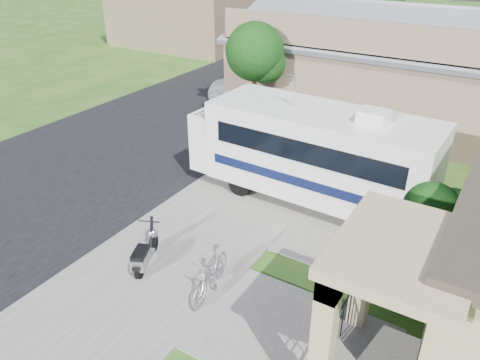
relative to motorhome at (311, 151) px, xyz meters
The scene contains 18 objects.
ground 5.03m from the motorhome, 99.24° to the right, with size 120.00×120.00×0.00m, color #1F4913.
street_slab 9.97m from the motorhome, 147.21° to the left, with size 9.00×80.00×0.02m, color black.
sidewalk_slab 5.85m from the motorhome, 108.31° to the left, with size 4.00×80.00×0.06m, color #5D5B54.
driveway_slab 1.84m from the motorhome, 13.51° to the right, with size 7.00×6.00×0.05m, color #5D5B54.
walk_slab 6.33m from the motorhome, 68.48° to the right, with size 4.00×3.00×0.05m, color #5D5B54.
warehouse 9.33m from the motorhome, 94.68° to the left, with size 12.50×8.40×5.04m.
distant_bldg_far 24.81m from the motorhome, 135.72° to the left, with size 10.00×8.00×4.00m, color brown.
distant_bldg_near 33.29m from the motorhome, 118.26° to the left, with size 8.00×7.00×3.20m, color brown.
street_tree_a 6.44m from the motorhome, 135.56° to the left, with size 2.44×2.40×4.58m.
street_tree_b 15.14m from the motorhome, 107.24° to the left, with size 2.44×2.40×4.73m.
street_tree_c 23.84m from the motorhome, 100.80° to the left, with size 2.44×2.40×4.42m.
motorhome is the anchor object (origin of this frame).
shrub 4.80m from the motorhome, 31.64° to the right, with size 2.32×2.21×2.84m.
scooter 5.99m from the motorhome, 110.64° to the right, with size 0.88×1.54×1.06m.
bicycle 5.52m from the motorhome, 90.88° to the right, with size 0.53×1.86×1.12m, color #9A9AA1.
pickup_truck 10.85m from the motorhome, 129.30° to the left, with size 2.87×6.23×1.73m, color silver.
van 17.23m from the motorhome, 115.44° to the left, with size 2.55×6.28×1.82m, color silver.
garden_hose 5.63m from the motorhome, 60.22° to the right, with size 0.45×0.45×0.20m, color #13632A.
Camera 1 is at (5.81, -7.74, 7.69)m, focal length 35.00 mm.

